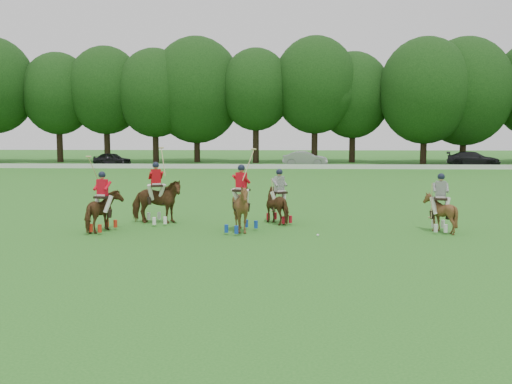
{
  "coord_description": "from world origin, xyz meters",
  "views": [
    {
      "loc": [
        2.69,
        -16.88,
        3.69
      ],
      "look_at": [
        1.81,
        4.2,
        1.4
      ],
      "focal_mm": 40.0,
      "sensor_mm": 36.0,
      "label": 1
    }
  ],
  "objects_px": {
    "car_left": "(112,159)",
    "polo_ball": "(318,235)",
    "car_mid": "(305,159)",
    "polo_red_b": "(156,201)",
    "polo_stripe_b": "(440,211)",
    "polo_stripe_a": "(279,204)",
    "polo_red_c": "(241,208)",
    "polo_red_a": "(103,210)",
    "car_right": "(473,159)"
  },
  "relations": [
    {
      "from": "car_left",
      "to": "polo_ball",
      "type": "height_order",
      "value": "car_left"
    },
    {
      "from": "car_mid",
      "to": "polo_red_b",
      "type": "bearing_deg",
      "value": 174.7
    },
    {
      "from": "polo_stripe_b",
      "to": "polo_ball",
      "type": "distance_m",
      "value": 4.67
    },
    {
      "from": "polo_red_b",
      "to": "polo_ball",
      "type": "relative_size",
      "value": 33.18
    },
    {
      "from": "polo_stripe_a",
      "to": "polo_red_c",
      "type": "bearing_deg",
      "value": -122.9
    },
    {
      "from": "car_left",
      "to": "polo_stripe_a",
      "type": "height_order",
      "value": "polo_stripe_a"
    },
    {
      "from": "car_mid",
      "to": "polo_stripe_a",
      "type": "xyz_separation_m",
      "value": [
        -2.66,
        -36.94,
        0.01
      ]
    },
    {
      "from": "car_left",
      "to": "polo_ball",
      "type": "distance_m",
      "value": 44.03
    },
    {
      "from": "polo_red_b",
      "to": "polo_ball",
      "type": "xyz_separation_m",
      "value": [
        6.21,
        -2.47,
        -0.85
      ]
    },
    {
      "from": "polo_red_c",
      "to": "polo_stripe_a",
      "type": "relative_size",
      "value": 1.39
    },
    {
      "from": "polo_ball",
      "to": "polo_red_a",
      "type": "bearing_deg",
      "value": 175.51
    },
    {
      "from": "car_left",
      "to": "polo_stripe_b",
      "type": "distance_m",
      "value": 45.22
    },
    {
      "from": "polo_stripe_a",
      "to": "polo_red_b",
      "type": "bearing_deg",
      "value": -176.54
    },
    {
      "from": "polo_red_b",
      "to": "polo_red_c",
      "type": "distance_m",
      "value": 3.93
    },
    {
      "from": "car_left",
      "to": "polo_red_b",
      "type": "relative_size",
      "value": 1.34
    },
    {
      "from": "polo_red_a",
      "to": "polo_red_b",
      "type": "relative_size",
      "value": 0.92
    },
    {
      "from": "polo_ball",
      "to": "car_right",
      "type": "bearing_deg",
      "value": 64.97
    },
    {
      "from": "polo_red_c",
      "to": "polo_stripe_a",
      "type": "xyz_separation_m",
      "value": [
        1.36,
        2.1,
        -0.14
      ]
    },
    {
      "from": "polo_red_a",
      "to": "polo_red_c",
      "type": "bearing_deg",
      "value": 0.56
    },
    {
      "from": "polo_red_b",
      "to": "polo_red_c",
      "type": "bearing_deg",
      "value": -27.42
    },
    {
      "from": "car_mid",
      "to": "polo_red_a",
      "type": "relative_size",
      "value": 1.68
    },
    {
      "from": "car_left",
      "to": "polo_red_b",
      "type": "xyz_separation_m",
      "value": [
        12.81,
        -37.24,
        0.22
      ]
    },
    {
      "from": "polo_red_b",
      "to": "polo_red_a",
      "type": "bearing_deg",
      "value": -129.97
    },
    {
      "from": "car_mid",
      "to": "polo_ball",
      "type": "bearing_deg",
      "value": -175.78
    },
    {
      "from": "polo_ball",
      "to": "polo_stripe_a",
      "type": "bearing_deg",
      "value": 116.11
    },
    {
      "from": "polo_red_c",
      "to": "polo_ball",
      "type": "relative_size",
      "value": 33.39
    },
    {
      "from": "car_right",
      "to": "polo_red_c",
      "type": "bearing_deg",
      "value": 168.62
    },
    {
      "from": "car_right",
      "to": "polo_red_a",
      "type": "xyz_separation_m",
      "value": [
        -26.31,
        -39.1,
        0.02
      ]
    },
    {
      "from": "car_left",
      "to": "polo_red_b",
      "type": "bearing_deg",
      "value": -145.28
    },
    {
      "from": "polo_red_a",
      "to": "polo_stripe_b",
      "type": "relative_size",
      "value": 1.28
    },
    {
      "from": "polo_ball",
      "to": "polo_stripe_b",
      "type": "bearing_deg",
      "value": 13.52
    },
    {
      "from": "car_left",
      "to": "polo_red_a",
      "type": "xyz_separation_m",
      "value": [
        11.25,
        -39.1,
        0.11
      ]
    },
    {
      "from": "polo_stripe_b",
      "to": "polo_red_b",
      "type": "bearing_deg",
      "value": 172.6
    },
    {
      "from": "car_right",
      "to": "car_mid",
      "type": "bearing_deg",
      "value": 107.18
    },
    {
      "from": "polo_red_c",
      "to": "polo_stripe_b",
      "type": "xyz_separation_m",
      "value": [
        7.21,
        0.42,
        -0.15
      ]
    },
    {
      "from": "car_mid",
      "to": "polo_stripe_b",
      "type": "relative_size",
      "value": 2.15
    },
    {
      "from": "car_mid",
      "to": "car_right",
      "type": "xyz_separation_m",
      "value": [
        17.23,
        0.0,
        0.0
      ]
    },
    {
      "from": "car_right",
      "to": "polo_red_b",
      "type": "distance_m",
      "value": 44.71
    },
    {
      "from": "polo_red_b",
      "to": "polo_red_c",
      "type": "relative_size",
      "value": 0.99
    },
    {
      "from": "car_left",
      "to": "polo_stripe_b",
      "type": "relative_size",
      "value": 1.86
    },
    {
      "from": "polo_red_a",
      "to": "polo_red_b",
      "type": "height_order",
      "value": "polo_red_b"
    },
    {
      "from": "car_mid",
      "to": "polo_red_b",
      "type": "relative_size",
      "value": 1.54
    },
    {
      "from": "polo_ball",
      "to": "polo_red_b",
      "type": "bearing_deg",
      "value": 158.3
    },
    {
      "from": "polo_red_c",
      "to": "polo_ball",
      "type": "height_order",
      "value": "polo_red_c"
    },
    {
      "from": "car_left",
      "to": "polo_red_a",
      "type": "relative_size",
      "value": 1.45
    },
    {
      "from": "car_right",
      "to": "polo_red_c",
      "type": "relative_size",
      "value": 1.75
    },
    {
      "from": "polo_stripe_a",
      "to": "polo_ball",
      "type": "relative_size",
      "value": 24.03
    },
    {
      "from": "polo_stripe_b",
      "to": "car_left",
      "type": "bearing_deg",
      "value": 121.33
    },
    {
      "from": "polo_red_b",
      "to": "polo_stripe_b",
      "type": "height_order",
      "value": "polo_red_b"
    },
    {
      "from": "polo_red_b",
      "to": "polo_stripe_a",
      "type": "relative_size",
      "value": 1.38
    }
  ]
}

